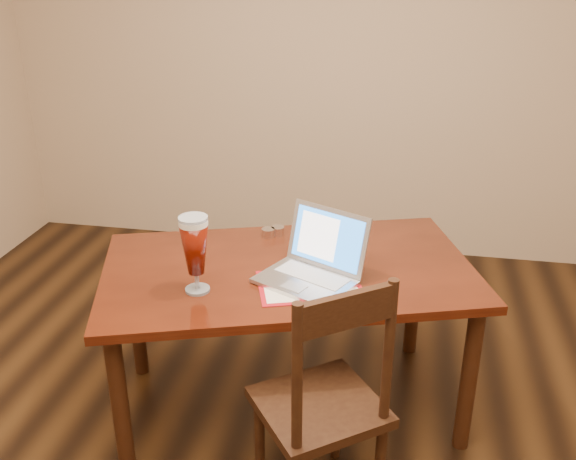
# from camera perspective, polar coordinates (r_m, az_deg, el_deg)

# --- Properties ---
(room_shell) EXTENTS (4.51, 5.01, 2.71)m
(room_shell) POSITION_cam_1_polar(r_m,az_deg,el_deg) (1.65, -3.11, 17.86)
(room_shell) COLOR tan
(room_shell) RESTS_ON ground
(dining_table) EXTENTS (1.72, 1.29, 1.02)m
(dining_table) POSITION_cam_1_polar(r_m,az_deg,el_deg) (2.69, -0.20, -4.73)
(dining_table) COLOR #481709
(dining_table) RESTS_ON ground
(dining_chair) EXTENTS (0.57, 0.57, 0.98)m
(dining_chair) POSITION_cam_1_polar(r_m,az_deg,el_deg) (2.34, 3.22, -15.26)
(dining_chair) COLOR #311B0D
(dining_chair) RESTS_ON ground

